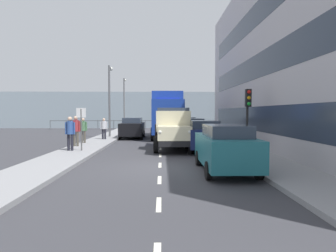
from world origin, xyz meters
TOP-DOWN VIEW (x-y plane):
  - ground_plane at (0.00, -7.34)m, footprint 80.00×80.00m
  - sidewalk_left at (-4.43, -7.34)m, footprint 2.20×37.85m
  - sidewalk_right at (4.43, -7.34)m, footprint 2.20×37.85m
  - road_centreline_markings at (0.00, -6.16)m, footprint 0.12×33.08m
  - building_terrace at (-9.93, -5.20)m, footprint 8.83×26.60m
  - sea_horizon at (0.00, -29.26)m, footprint 80.00×0.80m
  - seawall_railing at (-0.00, -25.66)m, footprint 28.08×0.08m
  - truck_vintage_cream at (-0.73, -5.47)m, footprint 2.17×5.64m
  - lorry_cargo_blue at (-0.54, -13.57)m, footprint 2.58×8.20m
  - car_teal_kerbside_near at (-2.38, 0.79)m, footprint 1.80×4.14m
  - car_navy_kerbside_1 at (-2.38, -4.82)m, footprint 1.86×3.85m
  - car_silver_kerbside_2 at (-2.38, -10.46)m, footprint 1.87×3.83m
  - car_white_kerbside_3 at (-2.38, -15.64)m, footprint 1.85×3.86m
  - car_black_oppositeside_0 at (2.38, -13.14)m, footprint 1.89×4.21m
  - pedestrian_near_railing at (4.75, -4.13)m, footprint 0.53×0.34m
  - pedestrian_strolling at (5.05, -6.17)m, footprint 0.53×0.34m
  - pedestrian_by_lamp at (5.12, -8.06)m, footprint 0.53×0.34m
  - pedestrian_couple_a at (4.28, -10.72)m, footprint 0.53×0.34m
  - traffic_light_near at (-4.47, -3.50)m, footprint 0.28×0.41m
  - lamp_post_promenade at (4.29, -13.36)m, footprint 0.32×1.14m
  - lamp_post_far at (4.61, -25.43)m, footprint 0.32×1.14m
  - street_sign at (4.17, -4.17)m, footprint 0.50×0.07m

SIDE VIEW (x-z plane):
  - ground_plane at x=0.00m, z-range 0.00..0.00m
  - road_centreline_markings at x=0.00m, z-range 0.00..0.01m
  - sidewalk_left at x=-4.43m, z-range 0.00..0.15m
  - sidewalk_right at x=4.43m, z-range 0.00..0.15m
  - car_white_kerbside_3 at x=-2.38m, z-range 0.03..1.75m
  - car_navy_kerbside_1 at x=-2.38m, z-range 0.03..1.75m
  - car_silver_kerbside_2 at x=-2.38m, z-range 0.03..1.75m
  - car_teal_kerbside_near at x=-2.38m, z-range 0.03..1.75m
  - car_black_oppositeside_0 at x=2.38m, z-range 0.04..1.76m
  - seawall_railing at x=0.00m, z-range 0.32..1.52m
  - pedestrian_couple_a at x=4.28m, z-range 0.28..1.86m
  - pedestrian_by_lamp at x=5.12m, z-range 0.29..1.94m
  - truck_vintage_cream at x=-0.73m, z-range -0.04..2.39m
  - pedestrian_near_railing at x=4.75m, z-range 0.31..2.11m
  - pedestrian_strolling at x=5.05m, z-range 0.32..2.12m
  - street_sign at x=4.17m, z-range 0.56..2.81m
  - lorry_cargo_blue at x=-0.54m, z-range 0.14..4.01m
  - traffic_light_near at x=-4.47m, z-range 0.87..4.07m
  - sea_horizon at x=0.00m, z-range 0.00..5.00m
  - lamp_post_promenade at x=4.29m, z-range 0.75..6.68m
  - lamp_post_far at x=4.61m, z-range 0.76..7.06m
  - building_terrace at x=-9.93m, z-range 0.00..10.95m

